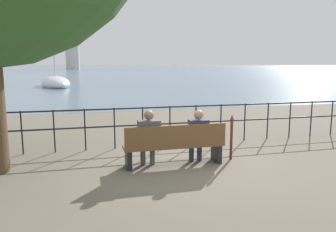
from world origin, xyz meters
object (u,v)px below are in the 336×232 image
park_bench (175,145)px  seated_person_left (149,136)px  seated_person_right (198,134)px  closed_umbrella (231,135)px  sailboat_0 (56,83)px  harbor_lighthouse (71,32)px

park_bench → seated_person_left: 0.59m
seated_person_right → closed_umbrella: bearing=3.3°
seated_person_left → sailboat_0: (-3.74, 26.05, -0.34)m
park_bench → sailboat_0: bearing=99.3°
park_bench → closed_umbrella: size_ratio=2.10×
seated_person_right → sailboat_0: (-4.82, 26.05, -0.33)m
seated_person_right → closed_umbrella: 0.82m
park_bench → seated_person_right: bearing=8.7°
park_bench → closed_umbrella: bearing=5.5°
park_bench → seated_person_right: 0.58m
seated_person_right → park_bench: bearing=-171.3°
park_bench → sailboat_0: sailboat_0 is taller
park_bench → closed_umbrella: closed_umbrella is taller
seated_person_left → harbor_lighthouse: 115.98m
seated_person_left → harbor_lighthouse: harbor_lighthouse is taller
seated_person_right → harbor_lighthouse: 116.02m
park_bench → harbor_lighthouse: (-4.79, 115.34, 12.35)m
seated_person_left → closed_umbrella: bearing=1.5°
park_bench → sailboat_0: size_ratio=0.20×
park_bench → seated_person_right: size_ratio=1.84×
closed_umbrella → seated_person_left: bearing=-178.5°
harbor_lighthouse → seated_person_left: bearing=-87.9°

